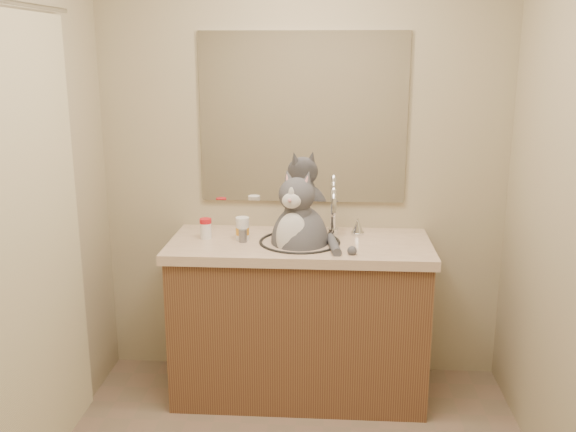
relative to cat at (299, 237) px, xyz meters
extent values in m
cube|color=tan|center=(0.00, 0.32, 0.32)|extent=(2.20, 0.01, 2.40)
cube|color=tan|center=(0.00, -2.19, 0.32)|extent=(2.20, 0.01, 2.40)
cube|color=brown|center=(0.00, 0.03, -0.48)|extent=(1.30, 0.55, 0.80)
cube|color=beige|center=(0.00, 0.03, -0.06)|extent=(1.34, 0.59, 0.05)
torus|color=black|center=(0.00, 0.01, -0.03)|extent=(0.42, 0.42, 0.02)
ellipsoid|color=white|center=(0.00, 0.01, -0.11)|extent=(0.40, 0.40, 0.15)
cylinder|color=silver|center=(0.17, 0.18, 0.07)|extent=(0.03, 0.03, 0.18)
torus|color=silver|center=(0.17, 0.12, 0.16)|extent=(0.03, 0.16, 0.16)
cone|color=silver|center=(0.30, 0.18, 0.02)|extent=(0.06, 0.06, 0.08)
cube|color=white|center=(0.00, 0.30, 0.57)|extent=(1.10, 0.02, 0.90)
cube|color=beige|center=(-1.05, -0.83, 0.12)|extent=(0.01, 1.20, 1.90)
ellipsoid|color=#4C4C52|center=(0.00, 0.01, -0.04)|extent=(0.38, 0.40, 0.40)
ellipsoid|color=silver|center=(-0.03, -0.09, 0.02)|extent=(0.18, 0.13, 0.25)
ellipsoid|color=#4C4C52|center=(-0.01, -0.03, 0.23)|extent=(0.22, 0.20, 0.17)
ellipsoid|color=silver|center=(-0.03, -0.10, 0.21)|extent=(0.10, 0.07, 0.08)
sphere|color=#D88C8C|center=(-0.04, -0.12, 0.22)|extent=(0.02, 0.02, 0.02)
cone|color=#4C4C52|center=(-0.06, 0.00, 0.31)|extent=(0.09, 0.08, 0.09)
cone|color=#4C4C52|center=(0.04, -0.03, 0.31)|extent=(0.09, 0.08, 0.09)
cylinder|color=#4C4C52|center=(0.17, -0.08, -0.01)|extent=(0.08, 0.27, 0.04)
cylinder|color=white|center=(-0.49, 0.05, 0.01)|extent=(0.07, 0.07, 0.08)
cylinder|color=red|center=(-0.49, 0.05, 0.06)|extent=(0.07, 0.07, 0.02)
cylinder|color=white|center=(-0.29, 0.03, 0.02)|extent=(0.08, 0.08, 0.10)
cylinder|color=orange|center=(-0.29, 0.03, 0.02)|extent=(0.08, 0.08, 0.04)
cylinder|color=white|center=(-0.29, 0.03, 0.08)|extent=(0.08, 0.08, 0.02)
cylinder|color=slate|center=(-0.29, 0.00, 0.00)|extent=(0.04, 0.04, 0.07)
camera|label=1|loc=(0.15, -3.12, 0.91)|focal=40.00mm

